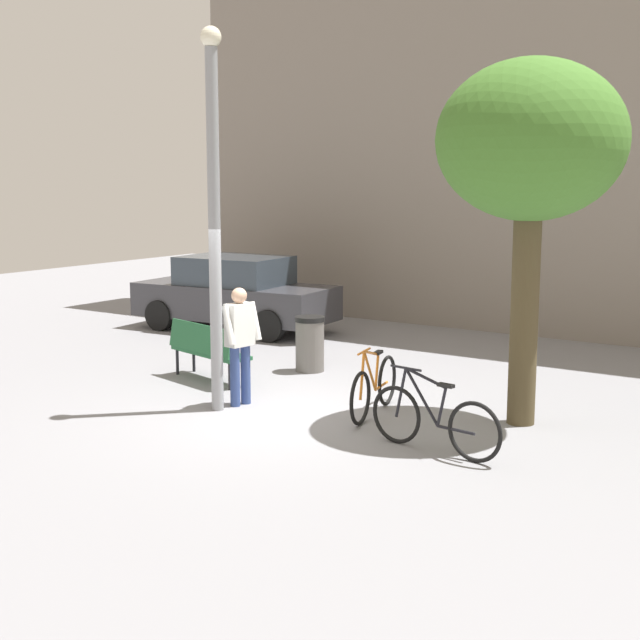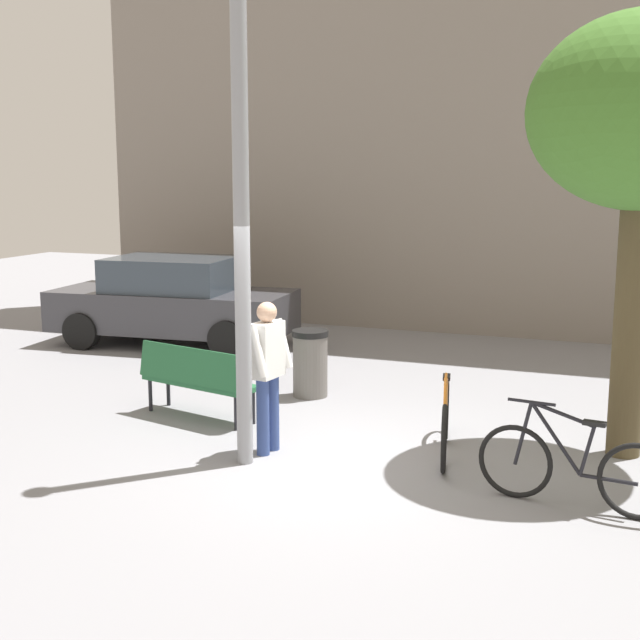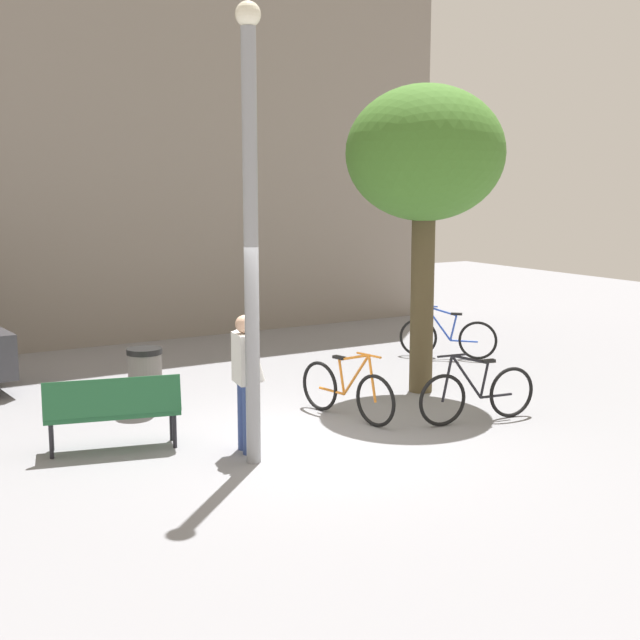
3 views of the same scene
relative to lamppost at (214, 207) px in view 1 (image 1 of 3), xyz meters
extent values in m
plane|color=gray|center=(0.91, 0.37, -2.79)|extent=(36.00, 36.00, 0.00)
cube|color=gray|center=(0.91, 8.87, 1.66)|extent=(15.42, 2.00, 8.90)
cylinder|color=gray|center=(0.00, 0.00, -0.36)|extent=(0.17, 0.17, 4.86)
sphere|color=#F2EACC|center=(0.00, 0.00, 2.19)|extent=(0.28, 0.28, 0.28)
cylinder|color=#334784|center=(0.11, 0.49, -2.36)|extent=(0.14, 0.14, 0.85)
cylinder|color=#334784|center=(0.08, 0.29, -2.36)|extent=(0.14, 0.14, 0.85)
cube|color=white|center=(0.09, 0.39, -1.64)|extent=(0.28, 0.43, 0.60)
sphere|color=tan|center=(0.09, 0.39, -1.23)|extent=(0.22, 0.22, 0.22)
cylinder|color=white|center=(0.18, 0.63, -1.61)|extent=(0.24, 0.12, 0.55)
cylinder|color=white|center=(0.10, 0.13, -1.61)|extent=(0.24, 0.12, 0.55)
cube|color=#236038|center=(-1.25, 1.30, -2.34)|extent=(1.66, 0.81, 0.06)
cube|color=#236038|center=(-1.30, 1.12, -2.09)|extent=(1.58, 0.51, 0.44)
cylinder|color=black|center=(-1.91, 1.63, -2.58)|extent=(0.05, 0.05, 0.42)
cylinder|color=black|center=(-0.51, 1.28, -2.58)|extent=(0.05, 0.05, 0.42)
cylinder|color=black|center=(-1.99, 1.32, -2.58)|extent=(0.05, 0.05, 0.42)
cylinder|color=black|center=(-0.59, 0.97, -2.58)|extent=(0.05, 0.05, 0.42)
cylinder|color=#4C4128|center=(3.73, 1.70, -1.38)|extent=(0.36, 0.36, 2.81)
ellipsoid|color=#417429|center=(3.73, 1.70, 0.86)|extent=(2.38, 2.38, 2.02)
torus|color=black|center=(2.81, 0.03, -2.43)|extent=(0.71, 0.15, 0.71)
torus|color=black|center=(3.90, -0.12, -2.43)|extent=(0.71, 0.15, 0.71)
cylinder|color=black|center=(3.17, -0.02, -2.15)|extent=(0.50, 0.10, 0.64)
cylinder|color=black|center=(3.22, -0.03, -1.91)|extent=(0.58, 0.11, 0.18)
cylinder|color=black|center=(3.45, -0.06, -2.22)|extent=(0.14, 0.05, 0.48)
cylinder|color=black|center=(3.65, -0.09, -2.46)|extent=(0.50, 0.10, 0.04)
cylinder|color=black|center=(2.87, 0.02, -2.15)|extent=(0.17, 0.06, 0.63)
cube|color=black|center=(3.50, -0.07, -1.96)|extent=(0.21, 0.11, 0.04)
cylinder|color=black|center=(2.93, 0.01, -1.84)|extent=(0.44, 0.09, 0.03)
torus|color=black|center=(2.03, 0.46, -2.43)|extent=(0.19, 0.71, 0.71)
torus|color=black|center=(1.81, 1.54, -2.43)|extent=(0.19, 0.71, 0.71)
cylinder|color=orange|center=(1.96, 0.82, -2.15)|extent=(0.13, 0.50, 0.64)
cylinder|color=orange|center=(1.95, 0.87, -1.91)|extent=(0.15, 0.57, 0.18)
cylinder|color=orange|center=(1.90, 1.10, -2.22)|extent=(0.06, 0.14, 0.48)
cylinder|color=orange|center=(1.86, 1.30, -2.46)|extent=(0.13, 0.50, 0.04)
cylinder|color=orange|center=(2.01, 0.53, -2.15)|extent=(0.07, 0.17, 0.63)
cube|color=black|center=(1.89, 1.15, -1.96)|extent=(0.12, 0.21, 0.04)
cylinder|color=orange|center=(2.00, 0.59, -1.84)|extent=(0.12, 0.44, 0.03)
cube|color=#38383D|center=(-3.88, 5.11, -2.17)|extent=(4.33, 2.06, 0.70)
cube|color=#333D47|center=(-3.88, 5.11, -1.54)|extent=(2.23, 1.74, 0.60)
cylinder|color=black|center=(-2.61, 6.02, -2.47)|extent=(0.66, 0.28, 0.64)
cylinder|color=black|center=(-2.47, 4.43, -2.47)|extent=(0.66, 0.28, 0.64)
cylinder|color=black|center=(-5.30, 5.79, -2.47)|extent=(0.66, 0.28, 0.64)
cylinder|color=black|center=(-5.16, 4.19, -2.47)|extent=(0.66, 0.28, 0.64)
cylinder|color=#66605B|center=(-0.34, 2.74, -2.37)|extent=(0.47, 0.47, 0.84)
cylinder|color=black|center=(-0.34, 2.74, -1.91)|extent=(0.50, 0.50, 0.08)
camera|label=1|loc=(7.85, -9.09, 0.43)|focal=49.80mm
camera|label=2|loc=(3.82, -7.75, 0.27)|focal=47.70mm
camera|label=3|loc=(-4.13, -8.44, 0.41)|focal=47.18mm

